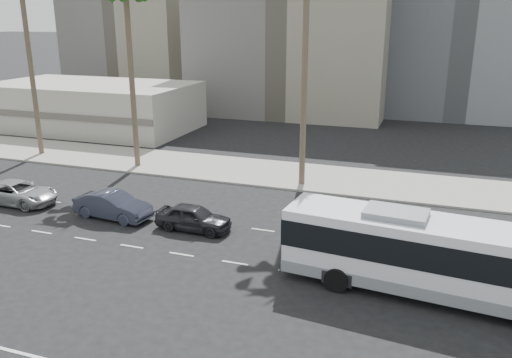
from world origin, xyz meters
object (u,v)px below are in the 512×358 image
at_px(car_b, 113,205).
at_px(car_c, 18,193).
at_px(car_a, 193,217).
at_px(city_bus, 432,255).

relative_size(car_b, car_c, 0.92).
distance_m(car_b, car_c, 7.49).
bearing_deg(car_a, car_c, 89.72).
relative_size(car_a, car_b, 0.90).
bearing_deg(city_bus, car_c, 178.00).
distance_m(city_bus, car_a, 13.65).
distance_m(city_bus, car_b, 19.02).
bearing_deg(car_a, car_b, 90.14).
height_order(city_bus, car_b, city_bus).
bearing_deg(car_c, city_bus, -97.77).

